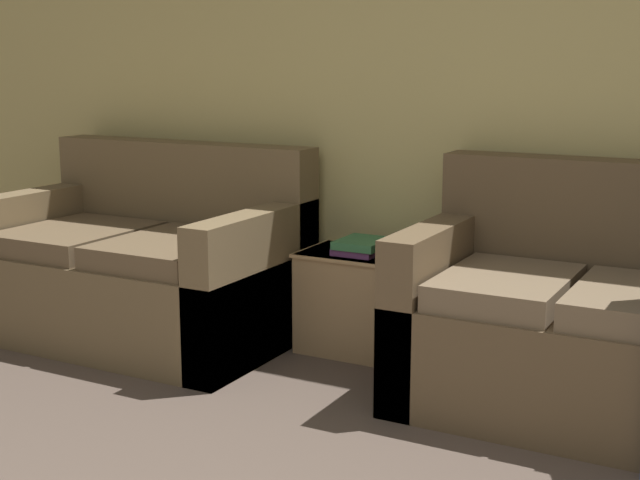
# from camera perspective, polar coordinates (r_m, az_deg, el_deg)

# --- Properties ---
(wall_back) EXTENTS (7.46, 0.06, 2.55)m
(wall_back) POSITION_cam_1_polar(r_m,az_deg,el_deg) (4.24, 12.97, 9.10)
(wall_back) COLOR #DBCC7F
(wall_back) RESTS_ON ground_plane
(couch_side) EXTENTS (1.59, 0.98, 0.99)m
(couch_side) POSITION_cam_1_polar(r_m,az_deg,el_deg) (4.74, -11.16, -1.94)
(couch_side) COLOR brown
(couch_side) RESTS_ON ground_plane
(side_shelf) EXTENTS (0.61, 0.40, 0.50)m
(side_shelf) POSITION_cam_1_polar(r_m,az_deg,el_deg) (4.41, 2.79, -3.92)
(side_shelf) COLOR tan
(side_shelf) RESTS_ON ground_plane
(book_stack) EXTENTS (0.22, 0.29, 0.07)m
(book_stack) POSITION_cam_1_polar(r_m,az_deg,el_deg) (4.34, 2.72, -0.39)
(book_stack) COLOR #7A4284
(book_stack) RESTS_ON side_shelf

